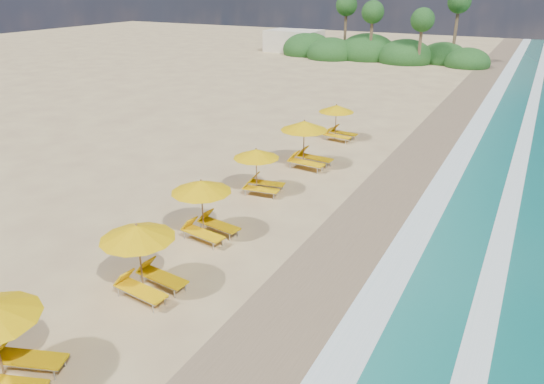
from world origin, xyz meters
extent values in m
plane|color=tan|center=(0.00, 0.00, 0.00)|extent=(160.00, 160.00, 0.00)
cube|color=#8E7354|center=(4.00, 0.00, 0.01)|extent=(4.00, 160.00, 0.01)
cube|color=white|center=(5.50, 0.00, 0.03)|extent=(1.20, 160.00, 0.01)
cube|color=white|center=(8.50, 0.00, 0.02)|extent=(0.80, 160.00, 0.01)
cylinder|color=olive|center=(-1.20, -6.42, 1.12)|extent=(0.06, 0.06, 2.24)
cone|color=#E2AB04|center=(-1.20, -6.42, 2.05)|extent=(2.52, 2.52, 0.45)
sphere|color=olive|center=(-1.20, -6.42, 2.30)|extent=(0.08, 0.08, 0.08)
cylinder|color=olive|center=(-1.66, -2.45, 1.10)|extent=(0.06, 0.06, 2.20)
cone|color=#E2AB04|center=(-1.66, -2.45, 2.02)|extent=(2.58, 2.58, 0.44)
sphere|color=olive|center=(-1.66, -2.45, 2.26)|extent=(0.08, 0.08, 0.08)
cylinder|color=olive|center=(-1.98, 2.23, 1.02)|extent=(0.05, 0.05, 2.03)
cone|color=#E2AB04|center=(-1.98, 2.23, 1.86)|extent=(2.37, 2.37, 0.41)
sphere|color=olive|center=(-1.98, 2.23, 2.09)|extent=(0.07, 0.07, 0.07)
cylinder|color=olive|center=(-1.55, 6.45, 1.19)|extent=(0.06, 0.06, 2.39)
cone|color=#E2AB04|center=(-1.55, 6.45, 2.19)|extent=(2.65, 2.65, 0.48)
sphere|color=olive|center=(-1.55, 6.45, 2.45)|extent=(0.09, 0.09, 0.09)
cylinder|color=olive|center=(-1.86, 11.82, 1.04)|extent=(0.05, 0.05, 2.09)
cone|color=#E2AB04|center=(-1.86, 11.82, 1.91)|extent=(2.41, 2.41, 0.42)
sphere|color=olive|center=(-1.86, 11.82, 2.14)|extent=(0.07, 0.07, 0.07)
ellipsoid|color=#163D14|center=(-6.00, 45.00, 0.62)|extent=(6.40, 6.40, 4.16)
ellipsoid|color=#163D14|center=(-11.00, 46.00, 0.70)|extent=(7.20, 7.20, 4.68)
ellipsoid|color=#163D14|center=(-15.00, 44.00, 0.58)|extent=(6.00, 6.00, 3.90)
ellipsoid|color=#163D14|center=(-2.00, 47.00, 0.55)|extent=(5.60, 5.60, 3.64)
ellipsoid|color=#163D14|center=(-19.00, 46.00, 0.64)|extent=(6.60, 6.60, 4.29)
ellipsoid|color=#163D14|center=(1.00, 45.00, 0.49)|extent=(5.00, 5.00, 3.25)
cylinder|color=brown|center=(-4.00, 43.00, 2.50)|extent=(0.36, 0.36, 5.00)
sphere|color=#163D14|center=(-4.00, 43.00, 5.00)|extent=(2.60, 2.60, 2.60)
cylinder|color=brown|center=(-10.00, 44.00, 2.80)|extent=(0.36, 0.36, 5.60)
sphere|color=#163D14|center=(-10.00, 44.00, 5.60)|extent=(2.60, 2.60, 2.60)
cylinder|color=brown|center=(-14.00, 46.00, 3.10)|extent=(0.36, 0.36, 6.20)
sphere|color=#163D14|center=(-14.00, 46.00, 6.20)|extent=(2.60, 2.60, 2.60)
cylinder|color=brown|center=(-1.00, 47.00, 3.40)|extent=(0.36, 0.36, 6.80)
sphere|color=#163D14|center=(-1.00, 47.00, 6.80)|extent=(2.60, 2.60, 2.60)
cube|color=beige|center=(-22.00, 48.00, 1.40)|extent=(7.00, 5.00, 2.80)
camera|label=1|loc=(8.73, -16.50, 9.03)|focal=33.44mm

